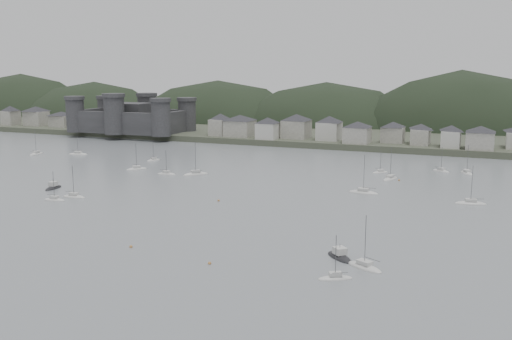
% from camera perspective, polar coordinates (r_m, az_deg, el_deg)
% --- Properties ---
extents(ground, '(900.00, 900.00, 0.00)m').
position_cam_1_polar(ground, '(121.42, -13.85, -8.54)').
color(ground, slate).
rests_on(ground, ground).
extents(far_shore_land, '(900.00, 250.00, 3.00)m').
position_cam_1_polar(far_shore_land, '(394.94, 12.37, 4.52)').
color(far_shore_land, '#383D2D').
rests_on(far_shore_land, ground).
extents(forested_ridge, '(851.55, 103.94, 102.57)m').
position_cam_1_polar(forested_ridge, '(370.50, 12.32, 2.18)').
color(forested_ridge, black).
rests_on(forested_ridge, ground).
extents(castle, '(66.00, 43.00, 20.00)m').
position_cam_1_polar(castle, '(332.42, -12.32, 5.16)').
color(castle, '#2E2E30').
rests_on(castle, far_shore_land).
extents(waterfront_town, '(451.48, 28.46, 12.92)m').
position_cam_1_polar(waterfront_town, '(277.62, 18.57, 3.46)').
color(waterfront_town, gray).
rests_on(waterfront_town, far_shore_land).
extents(sailboat_lead, '(7.02, 3.04, 9.33)m').
position_cam_1_polar(sailboat_lead, '(178.03, -19.45, -2.82)').
color(sailboat_lead, beige).
rests_on(sailboat_lead, ground).
extents(moored_fleet, '(255.43, 156.27, 13.07)m').
position_cam_1_polar(moored_fleet, '(186.05, -4.43, -1.73)').
color(moored_fleet, beige).
rests_on(moored_fleet, ground).
extents(motor_launch_near, '(7.79, 7.64, 3.92)m').
position_cam_1_polar(motor_launch_near, '(119.23, 8.35, -8.55)').
color(motor_launch_near, black).
rests_on(motor_launch_near, ground).
extents(motor_launch_far, '(4.13, 8.39, 3.92)m').
position_cam_1_polar(motor_launch_far, '(195.61, -19.56, -1.67)').
color(motor_launch_far, black).
rests_on(motor_launch_far, ground).
extents(mooring_buoys, '(175.48, 108.95, 0.70)m').
position_cam_1_polar(mooring_buoys, '(163.42, -4.10, -3.40)').
color(mooring_buoys, '#AC7439').
rests_on(mooring_buoys, ground).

